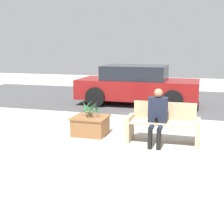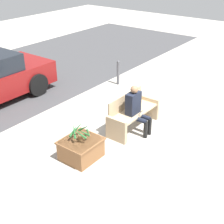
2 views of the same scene
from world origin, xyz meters
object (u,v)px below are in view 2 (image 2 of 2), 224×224
Objects in this scene: bench at (132,113)px; potted_plant at (80,132)px; person_seated at (136,107)px; bollard_post at (118,72)px; planter_box at (81,148)px.

potted_plant is at bearing 175.22° from bench.
person_seated is at bearing -11.25° from potted_plant.
bench is 1.82m from potted_plant.
potted_plant is (-1.68, 0.33, -0.03)m from person_seated.
person_seated is 1.46× the size of bollard_post.
bollard_post is (3.99, 1.90, 0.19)m from planter_box.
person_seated is at bearing -122.02° from bench.
bench is at bearing -4.78° from potted_plant.
bench is 1.82m from planter_box.
potted_plant reaches higher than bollard_post.
person_seated reaches higher than bench.
potted_plant is (0.01, 0.01, 0.42)m from planter_box.
person_seated reaches higher than potted_plant.
bench is 1.29× the size of person_seated.
bollard_post reaches higher than planter_box.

